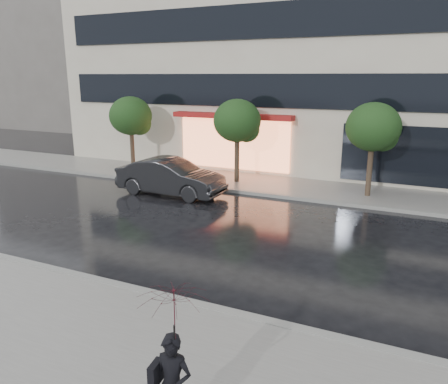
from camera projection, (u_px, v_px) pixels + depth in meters
The scene contains 12 objects.
ground at pixel (188, 283), 10.88m from camera, with size 120.00×120.00×0.00m, color black.
sidewalk_near at pixel (101, 353), 8.02m from camera, with size 60.00×4.50×0.12m, color slate.
sidewalk_far at pixel (299, 188), 19.84m from camera, with size 60.00×3.50×0.12m, color slate.
curb_near at pixel (167, 298), 9.99m from camera, with size 60.00×0.25×0.14m, color gray.
curb_far at pixel (288, 197), 18.31m from camera, with size 60.00×0.25×0.14m, color gray.
office_building at pixel (344, 2), 24.30m from camera, with size 30.00×12.76×18.00m.
bg_building_left at pixel (71, 65), 43.53m from camera, with size 14.00×10.00×12.00m, color #59544F.
tree_far_west at pixel (132, 117), 22.56m from camera, with size 2.20×2.20×3.99m.
tree_mid_west at pixel (239, 122), 20.11m from camera, with size 2.20×2.20×3.99m.
tree_mid_east at pixel (375, 129), 17.67m from camera, with size 2.20×2.20×3.99m.
parked_car at pixel (171, 177), 18.76m from camera, with size 1.66×4.76×1.57m, color black.
pedestrian_with_umbrella at pixel (173, 338), 5.75m from camera, with size 1.06×1.07×2.27m.
Camera 1 is at (5.00, -8.62, 5.00)m, focal length 35.00 mm.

